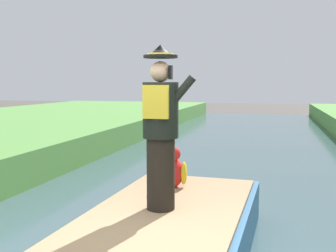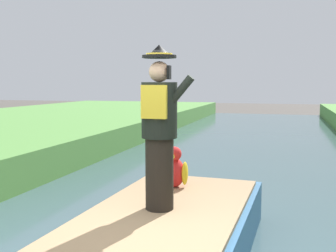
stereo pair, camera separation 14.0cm
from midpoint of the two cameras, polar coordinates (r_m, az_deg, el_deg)
name	(u,v)px [view 2 (the right image)]	position (r m, az deg, el deg)	size (l,w,h in m)	color
boat	(158,244)	(4.56, -0.51, -16.34)	(1.95, 4.26, 0.61)	#23517A
person_pirate	(160,128)	(4.50, -0.31, -0.34)	(0.61, 0.42, 1.85)	black
parrot_plush	(175,170)	(5.57, 1.70, -6.19)	(0.36, 0.35, 0.57)	red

